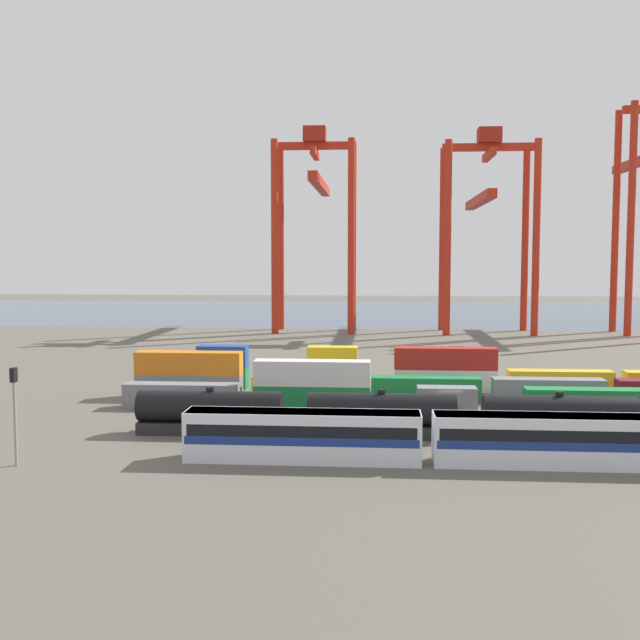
{
  "coord_description": "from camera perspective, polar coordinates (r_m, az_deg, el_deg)",
  "views": [
    {
      "loc": [
        -7.41,
        -76.55,
        15.66
      ],
      "look_at": [
        -16.03,
        34.54,
        6.64
      ],
      "focal_mm": 41.93,
      "sensor_mm": 36.0,
      "label": 1
    }
  ],
  "objects": [
    {
      "name": "signal_mast",
      "position": [
        61.38,
        -22.29,
        -5.82
      ],
      "size": [
        0.36,
        0.6,
        7.53
      ],
      "color": "gray",
      "rests_on": "ground_plane"
    },
    {
      "name": "shipping_container_9",
      "position": [
        84.46,
        8.06,
        -5.21
      ],
      "size": [
        12.1,
        2.44,
        2.6
      ],
      "primitive_type": "cube",
      "color": "#197538",
      "rests_on": "ground_plane"
    },
    {
      "name": "shipping_container_16",
      "position": [
        90.67,
        0.97,
        -4.49
      ],
      "size": [
        6.04,
        2.44,
        2.6
      ],
      "primitive_type": "cube",
      "color": "#AD211C",
      "rests_on": "ground_plane"
    },
    {
      "name": "shipping_container_1",
      "position": [
        78.38,
        -0.6,
        -5.93
      ],
      "size": [
        12.1,
        2.44,
        2.6
      ],
      "primitive_type": "cube",
      "color": "#197538",
      "rests_on": "ground_plane"
    },
    {
      "name": "shipping_container_15",
      "position": [
        92.09,
        -7.45,
        -2.75
      ],
      "size": [
        6.04,
        2.44,
        2.6
      ],
      "primitive_type": "cube",
      "color": "#1C4299",
      "rests_on": "shipping_container_14"
    },
    {
      "name": "ground_plane",
      "position": [
        117.83,
        8.02,
        -3.06
      ],
      "size": [
        420.0,
        420.0,
        0.0
      ],
      "primitive_type": "plane",
      "color": "#5B564C"
    },
    {
      "name": "harbour_water",
      "position": [
        223.27,
        6.33,
        0.58
      ],
      "size": [
        400.0,
        110.0,
        0.01
      ],
      "primitive_type": "cube",
      "color": "#384C60",
      "rests_on": "ground_plane"
    },
    {
      "name": "shipping_container_2",
      "position": [
        77.95,
        -0.6,
        -4.05
      ],
      "size": [
        12.1,
        2.44,
        2.6
      ],
      "primitive_type": "cube",
      "color": "silver",
      "rests_on": "shipping_container_1"
    },
    {
      "name": "shipping_container_7",
      "position": [
        86.59,
        -9.98,
        -3.25
      ],
      "size": [
        12.1,
        2.44,
        2.6
      ],
      "primitive_type": "cube",
      "color": "orange",
      "rests_on": "shipping_container_6"
    },
    {
      "name": "shipping_container_6",
      "position": [
        86.98,
        -9.95,
        -4.95
      ],
      "size": [
        12.1,
        2.44,
        2.6
      ],
      "primitive_type": "cube",
      "color": "slate",
      "rests_on": "ground_plane"
    },
    {
      "name": "gantry_crane_central",
      "position": [
        167.04,
        12.54,
        8.13
      ],
      "size": [
        19.55,
        39.62,
        43.29
      ],
      "color": "red",
      "rests_on": "ground_plane"
    },
    {
      "name": "shipping_container_3",
      "position": [
        78.41,
        9.64,
        -5.99
      ],
      "size": [
        6.04,
        2.44,
        2.6
      ],
      "primitive_type": "cube",
      "color": "slate",
      "rests_on": "ground_plane"
    },
    {
      "name": "shipping_container_8",
      "position": [
        84.68,
        -1.08,
        -5.14
      ],
      "size": [
        12.1,
        2.44,
        2.6
      ],
      "primitive_type": "cube",
      "color": "gold",
      "rests_on": "ground_plane"
    },
    {
      "name": "shipping_container_19",
      "position": [
        90.5,
        9.54,
        -2.9
      ],
      "size": [
        12.1,
        2.44,
        2.6
      ],
      "primitive_type": "cube",
      "color": "#AD211C",
      "rests_on": "shipping_container_18"
    },
    {
      "name": "shipping_container_17",
      "position": [
        90.3,
        0.97,
        -2.86
      ],
      "size": [
        6.04,
        2.44,
        2.6
      ],
      "primitive_type": "cube",
      "color": "gold",
      "rests_on": "shipping_container_16"
    },
    {
      "name": "gantry_crane_west",
      "position": [
        166.33,
        -0.3,
        8.64
      ],
      "size": [
        17.76,
        40.6,
        43.99
      ],
      "color": "red",
      "rests_on": "ground_plane"
    },
    {
      "name": "shipping_container_4",
      "position": [
        80.88,
        19.57,
        -5.87
      ],
      "size": [
        12.1,
        2.44,
        2.6
      ],
      "primitive_type": "cube",
      "color": "#197538",
      "rests_on": "ground_plane"
    },
    {
      "name": "shipping_container_10",
      "position": [
        86.36,
        17.02,
        -5.15
      ],
      "size": [
        12.1,
        2.44,
        2.6
      ],
      "primitive_type": "cube",
      "color": "slate",
      "rests_on": "ground_plane"
    },
    {
      "name": "passenger_train",
      "position": [
        60.03,
        17.48,
        -8.6
      ],
      "size": [
        56.82,
        3.14,
        3.9
      ],
      "color": "silver",
      "rests_on": "ground_plane"
    },
    {
      "name": "shipping_container_14",
      "position": [
        92.46,
        -7.43,
        -4.35
      ],
      "size": [
        6.04,
        2.44,
        2.6
      ],
      "primitive_type": "cube",
      "color": "#197538",
      "rests_on": "ground_plane"
    },
    {
      "name": "freight_tank_row",
      "position": [
        68.56,
        17.78,
        -7.1
      ],
      "size": [
        74.55,
        2.79,
        4.25
      ],
      "color": "#232326",
      "rests_on": "ground_plane"
    },
    {
      "name": "shipping_container_20",
      "position": [
        93.04,
        17.84,
        -4.48
      ],
      "size": [
        12.1,
        2.44,
        2.6
      ],
      "primitive_type": "cube",
      "color": "gold",
      "rests_on": "ground_plane"
    },
    {
      "name": "shipping_container_0",
      "position": [
        80.79,
        -10.54,
        -5.69
      ],
      "size": [
        12.1,
        2.44,
        2.6
      ],
      "primitive_type": "cube",
      "color": "slate",
      "rests_on": "ground_plane"
    },
    {
      "name": "shipping_container_18",
      "position": [
        90.87,
        9.51,
        -4.53
      ],
      "size": [
        12.1,
        2.44,
        2.6
      ],
      "primitive_type": "cube",
      "color": "silver",
      "rests_on": "ground_plane"
    }
  ]
}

